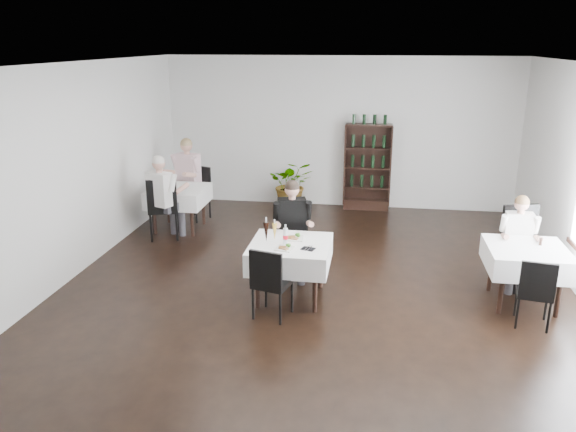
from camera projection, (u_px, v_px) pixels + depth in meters
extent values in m
plane|color=black|center=(313.00, 299.00, 7.45)|extent=(9.00, 9.00, 0.00)
plane|color=white|center=(316.00, 65.00, 6.55)|extent=(9.00, 9.00, 0.00)
plane|color=silver|center=(339.00, 133.00, 11.24)|extent=(7.00, 0.00, 7.00)
plane|color=silver|center=(214.00, 420.00, 2.76)|extent=(7.00, 0.00, 7.00)
plane|color=silver|center=(55.00, 179.00, 7.51)|extent=(0.00, 9.00, 9.00)
cube|color=black|center=(366.00, 204.00, 11.40)|extent=(0.90, 0.28, 0.20)
cylinder|color=black|center=(258.00, 282.00, 7.10)|extent=(0.06, 0.06, 0.71)
cylinder|color=black|center=(268.00, 261.00, 7.78)|extent=(0.06, 0.06, 0.71)
cylinder|color=black|center=(315.00, 286.00, 6.99)|extent=(0.06, 0.06, 0.71)
cylinder|color=black|center=(321.00, 264.00, 7.68)|extent=(0.06, 0.06, 0.71)
cube|color=black|center=(290.00, 246.00, 7.27)|extent=(0.85, 0.85, 0.04)
cube|color=white|center=(290.00, 254.00, 7.31)|extent=(1.03, 1.03, 0.30)
cylinder|color=black|center=(154.00, 215.00, 9.83)|extent=(0.06, 0.06, 0.71)
cylinder|color=black|center=(168.00, 204.00, 10.47)|extent=(0.06, 0.06, 0.71)
cylinder|color=black|center=(192.00, 217.00, 9.73)|extent=(0.06, 0.06, 0.71)
cylinder|color=black|center=(203.00, 206.00, 10.37)|extent=(0.06, 0.06, 0.71)
cube|color=black|center=(178.00, 190.00, 9.98)|extent=(0.80, 0.80, 0.04)
cube|color=white|center=(179.00, 196.00, 10.02)|extent=(0.98, 0.98, 0.30)
cylinder|color=black|center=(501.00, 287.00, 6.96)|extent=(0.06, 0.06, 0.71)
cylinder|color=black|center=(491.00, 266.00, 7.60)|extent=(0.06, 0.06, 0.71)
cylinder|color=black|center=(559.00, 291.00, 6.86)|extent=(0.06, 0.06, 0.71)
cylinder|color=black|center=(544.00, 269.00, 7.50)|extent=(0.06, 0.06, 0.71)
cube|color=black|center=(527.00, 251.00, 7.12)|extent=(0.80, 0.80, 0.04)
cube|color=white|center=(526.00, 259.00, 7.15)|extent=(0.98, 0.98, 0.30)
imported|color=#276121|center=(292.00, 184.00, 11.39)|extent=(1.00, 0.90, 0.98)
cylinder|color=black|center=(285.00, 268.00, 7.81)|extent=(0.04, 0.04, 0.49)
cylinder|color=black|center=(277.00, 257.00, 8.20)|extent=(0.04, 0.04, 0.49)
cylinder|color=black|center=(314.00, 265.00, 7.91)|extent=(0.04, 0.04, 0.49)
cylinder|color=black|center=(305.00, 255.00, 8.31)|extent=(0.04, 0.04, 0.49)
cube|color=black|center=(295.00, 243.00, 7.98)|extent=(0.65, 0.65, 0.07)
cube|color=black|center=(291.00, 219.00, 8.10)|extent=(0.47, 0.25, 0.53)
cylinder|color=black|center=(292.00, 297.00, 7.03)|extent=(0.03, 0.03, 0.42)
cylinder|color=black|center=(280.00, 309.00, 6.71)|extent=(0.03, 0.03, 0.42)
cylinder|color=black|center=(266.00, 292.00, 7.17)|extent=(0.03, 0.03, 0.42)
cylinder|color=black|center=(253.00, 304.00, 6.85)|extent=(0.03, 0.03, 0.42)
cube|color=black|center=(273.00, 283.00, 6.87)|extent=(0.51, 0.51, 0.06)
cube|color=black|center=(266.00, 270.00, 6.63)|extent=(0.42, 0.15, 0.45)
cylinder|color=black|center=(180.00, 208.00, 10.66)|extent=(0.04, 0.04, 0.45)
cylinder|color=black|center=(194.00, 203.00, 10.98)|extent=(0.04, 0.04, 0.45)
cylinder|color=black|center=(196.00, 212.00, 10.46)|extent=(0.04, 0.04, 0.45)
cylinder|color=black|center=(210.00, 206.00, 10.78)|extent=(0.04, 0.04, 0.45)
cube|color=black|center=(195.00, 194.00, 10.64)|extent=(0.59, 0.59, 0.07)
cube|color=black|center=(201.00, 179.00, 10.73)|extent=(0.43, 0.22, 0.49)
cylinder|color=black|center=(178.00, 220.00, 9.93)|extent=(0.04, 0.04, 0.49)
cylinder|color=black|center=(177.00, 227.00, 9.53)|extent=(0.04, 0.04, 0.49)
cylinder|color=black|center=(153.00, 221.00, 9.87)|extent=(0.04, 0.04, 0.49)
cylinder|color=black|center=(151.00, 228.00, 9.47)|extent=(0.04, 0.04, 0.49)
cube|color=black|center=(164.00, 208.00, 9.61)|extent=(0.62, 0.62, 0.07)
cube|color=black|center=(162.00, 196.00, 9.32)|extent=(0.49, 0.20, 0.54)
cylinder|color=black|center=(516.00, 276.00, 7.52)|extent=(0.04, 0.04, 0.51)
cylinder|color=black|center=(500.00, 264.00, 7.94)|extent=(0.04, 0.04, 0.51)
cylinder|color=black|center=(547.00, 275.00, 7.57)|extent=(0.04, 0.04, 0.51)
cylinder|color=black|center=(529.00, 262.00, 7.99)|extent=(0.04, 0.04, 0.51)
cube|color=black|center=(526.00, 250.00, 7.67)|extent=(0.63, 0.63, 0.08)
cube|color=black|center=(519.00, 224.00, 7.80)|extent=(0.51, 0.20, 0.55)
cylinder|color=black|center=(546.00, 305.00, 6.83)|extent=(0.03, 0.03, 0.39)
cylinder|color=black|center=(549.00, 318.00, 6.52)|extent=(0.03, 0.03, 0.39)
cylinder|color=black|center=(516.00, 301.00, 6.94)|extent=(0.03, 0.03, 0.39)
cylinder|color=black|center=(517.00, 313.00, 6.63)|extent=(0.03, 0.03, 0.39)
cube|color=black|center=(534.00, 292.00, 6.66)|extent=(0.46, 0.46, 0.06)
cube|color=black|center=(538.00, 280.00, 6.43)|extent=(0.40, 0.11, 0.43)
cube|color=#3F3E45|center=(286.00, 243.00, 7.88)|extent=(0.23, 0.44, 0.14)
cylinder|color=#3F3E45|center=(287.00, 269.00, 7.81)|extent=(0.11, 0.11, 0.48)
cube|color=#3F3E45|center=(300.00, 243.00, 7.90)|extent=(0.23, 0.44, 0.14)
cylinder|color=#3F3E45|center=(301.00, 268.00, 7.82)|extent=(0.11, 0.11, 0.48)
cube|color=black|center=(292.00, 217.00, 7.97)|extent=(0.44, 0.31, 0.54)
cylinder|color=tan|center=(277.00, 225.00, 7.71)|extent=(0.15, 0.32, 0.15)
cylinder|color=tan|center=(310.00, 224.00, 7.74)|extent=(0.15, 0.32, 0.15)
sphere|color=tan|center=(292.00, 189.00, 7.83)|extent=(0.21, 0.21, 0.21)
sphere|color=black|center=(292.00, 187.00, 7.82)|extent=(0.21, 0.21, 0.21)
cube|color=#3F3E45|center=(178.00, 189.00, 10.56)|extent=(0.29, 0.47, 0.15)
cylinder|color=#3F3E45|center=(173.00, 209.00, 10.50)|extent=(0.12, 0.12, 0.53)
cube|color=#3F3E45|center=(187.00, 190.00, 10.47)|extent=(0.29, 0.47, 0.15)
cylinder|color=#3F3E45|center=(182.00, 210.00, 10.41)|extent=(0.12, 0.12, 0.53)
cube|color=beige|center=(188.00, 169.00, 10.58)|extent=(0.48, 0.36, 0.59)
cylinder|color=tan|center=(168.00, 172.00, 10.45)|extent=(0.19, 0.34, 0.17)
cylinder|color=tan|center=(189.00, 175.00, 10.23)|extent=(0.19, 0.34, 0.17)
sphere|color=tan|center=(186.00, 146.00, 10.43)|extent=(0.23, 0.23, 0.23)
sphere|color=olive|center=(186.00, 144.00, 10.42)|extent=(0.23, 0.23, 0.23)
cube|color=#3F3E45|center=(174.00, 207.00, 9.53)|extent=(0.30, 0.45, 0.14)
cylinder|color=#3F3E45|center=(182.00, 222.00, 9.78)|extent=(0.11, 0.11, 0.50)
cube|color=#3F3E45|center=(165.00, 205.00, 9.63)|extent=(0.30, 0.45, 0.14)
cylinder|color=#3F3E45|center=(173.00, 220.00, 9.88)|extent=(0.11, 0.11, 0.50)
cube|color=silver|center=(160.00, 189.00, 9.32)|extent=(0.47, 0.37, 0.57)
cylinder|color=tan|center=(182.00, 189.00, 9.43)|extent=(0.20, 0.33, 0.16)
cylinder|color=tan|center=(161.00, 185.00, 9.67)|extent=(0.20, 0.33, 0.16)
sphere|color=tan|center=(159.00, 163.00, 9.21)|extent=(0.22, 0.22, 0.22)
sphere|color=beige|center=(158.00, 161.00, 9.20)|extent=(0.22, 0.22, 0.22)
cube|color=#3F3E45|center=(511.00, 255.00, 7.60)|extent=(0.15, 0.39, 0.13)
cylinder|color=#3F3E45|center=(510.00, 279.00, 7.53)|extent=(0.10, 0.10, 0.44)
cube|color=#3F3E45|center=(525.00, 256.00, 7.56)|extent=(0.15, 0.39, 0.13)
cylinder|color=#3F3E45|center=(524.00, 280.00, 7.50)|extent=(0.10, 0.10, 0.44)
cube|color=silver|center=(518.00, 230.00, 7.65)|extent=(0.37, 0.22, 0.50)
cylinder|color=tan|center=(505.00, 236.00, 7.47)|extent=(0.09, 0.28, 0.14)
cylinder|color=tan|center=(538.00, 238.00, 7.39)|extent=(0.09, 0.28, 0.14)
sphere|color=tan|center=(522.00, 204.00, 7.52)|extent=(0.19, 0.19, 0.19)
sphere|color=brown|center=(522.00, 202.00, 7.51)|extent=(0.19, 0.19, 0.19)
cube|color=white|center=(294.00, 238.00, 7.42)|extent=(0.25, 0.25, 0.02)
cube|color=brown|center=(291.00, 237.00, 7.40)|extent=(0.11, 0.10, 0.02)
sphere|color=#397920|center=(298.00, 235.00, 7.43)|extent=(0.06, 0.06, 0.06)
cube|color=brown|center=(295.00, 239.00, 7.36)|extent=(0.10, 0.08, 0.02)
cube|color=white|center=(284.00, 248.00, 7.06)|extent=(0.25, 0.25, 0.02)
cube|color=brown|center=(282.00, 247.00, 7.04)|extent=(0.09, 0.07, 0.02)
sphere|color=#397920|center=(289.00, 245.00, 7.08)|extent=(0.05, 0.05, 0.05)
cube|color=brown|center=(285.00, 249.00, 7.01)|extent=(0.10, 0.09, 0.02)
cone|color=black|center=(266.00, 232.00, 7.27)|extent=(0.08, 0.08, 0.27)
cylinder|color=silver|center=(266.00, 220.00, 7.22)|extent=(0.02, 0.02, 0.07)
cone|color=gold|center=(275.00, 232.00, 7.34)|extent=(0.07, 0.07, 0.23)
cylinder|color=silver|center=(275.00, 221.00, 7.30)|extent=(0.02, 0.02, 0.06)
cylinder|color=silver|center=(285.00, 236.00, 7.22)|extent=(0.06, 0.06, 0.21)
cylinder|color=#B90A1A|center=(285.00, 237.00, 7.23)|extent=(0.07, 0.07, 0.05)
cylinder|color=silver|center=(285.00, 226.00, 7.18)|extent=(0.02, 0.02, 0.05)
cube|color=black|center=(308.00, 249.00, 7.06)|extent=(0.20, 0.17, 0.01)
cylinder|color=silver|center=(307.00, 248.00, 7.06)|extent=(0.06, 0.18, 0.01)
cylinder|color=silver|center=(310.00, 248.00, 7.05)|extent=(0.06, 0.18, 0.01)
cylinder|color=black|center=(541.00, 242.00, 7.18)|extent=(0.04, 0.04, 0.10)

